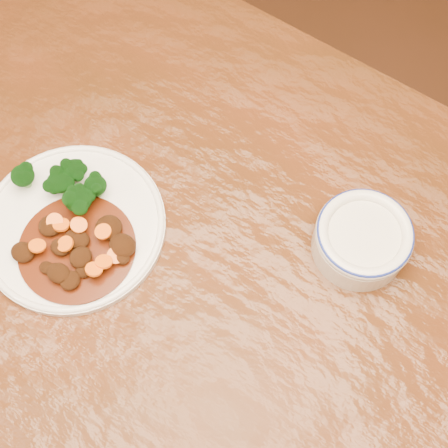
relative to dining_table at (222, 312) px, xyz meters
The scene contains 6 objects.
ground 0.67m from the dining_table, ahead, with size 4.00×4.00×0.00m, color #412410.
dining_table is the anchor object (origin of this frame).
dinner_plate 0.25m from the dining_table, behind, with size 0.26×0.26×0.02m.
broccoli_florets 0.29m from the dining_table, behind, with size 0.13×0.08×0.04m.
mince_stew 0.23m from the dining_table, 166.61° to the right, with size 0.16×0.16×0.03m.
dip_bowl 0.23m from the dining_table, 50.86° to the left, with size 0.13×0.13×0.06m.
Camera 1 is at (0.14, -0.22, 1.55)m, focal length 50.00 mm.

